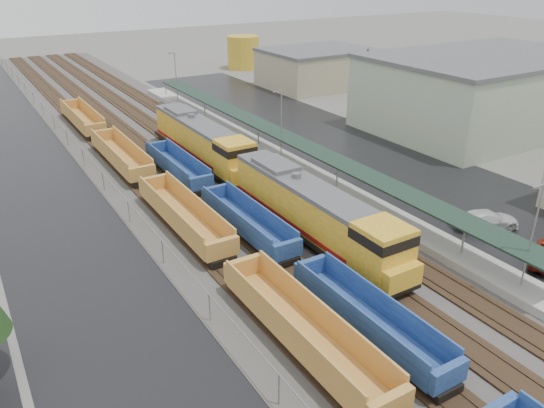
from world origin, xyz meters
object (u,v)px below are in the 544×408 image
Objects in this scene: locomotive_lead at (316,213)px; storage_tank at (243,52)px; locomotive_trail at (203,142)px; parked_car_east_c at (487,220)px; well_string_yellow at (232,263)px; well_string_blue at (369,319)px.

locomotive_lead is 75.64m from storage_tank.
locomotive_trail is at bearing 90.00° from locomotive_lead.
storage_tank reaches higher than parked_car_east_c.
storage_tank reaches higher than locomotive_lead.
locomotive_trail is at bearing 70.18° from well_string_yellow.
locomotive_trail is at bearing -122.81° from storage_tank.
well_string_blue reaches higher than parked_car_east_c.
well_string_blue is at bearing -110.10° from locomotive_lead.
locomotive_trail is at bearing 49.81° from parked_car_east_c.
well_string_blue is 18.46m from parked_car_east_c.
storage_tank is at bearing 60.98° from well_string_yellow.
locomotive_trail is at bearing 82.86° from well_string_blue.
storage_tank reaches higher than well_string_yellow.
locomotive_lead is 0.29× the size of well_string_blue.
locomotive_lead is 0.21× the size of well_string_yellow.
parked_car_east_c is at bearing -11.08° from well_string_yellow.
well_string_yellow is 10.52m from well_string_blue.
locomotive_lead is 3.24× the size of storage_tank.
storage_tank is (30.95, 48.01, 0.73)m from locomotive_trail.
storage_tank is at bearing 9.45° from parked_car_east_c.
locomotive_trail reaches higher than well_string_yellow.
locomotive_lead is 8.20m from well_string_yellow.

